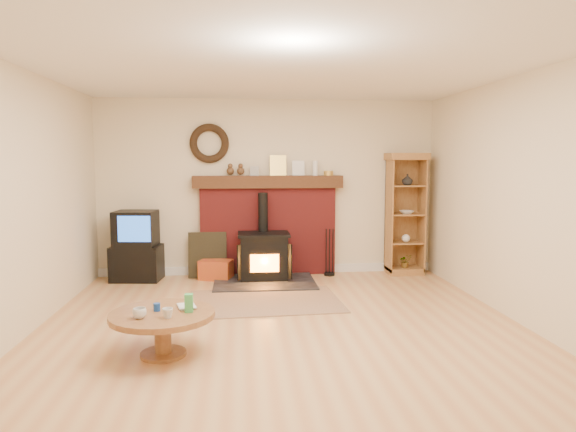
{
  "coord_description": "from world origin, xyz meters",
  "views": [
    {
      "loc": [
        -0.42,
        -4.9,
        1.72
      ],
      "look_at": [
        0.14,
        1.0,
        1.06
      ],
      "focal_mm": 32.0,
      "sensor_mm": 36.0,
      "label": 1
    }
  ],
  "objects": [
    {
      "name": "ground",
      "position": [
        0.0,
        0.0,
        0.0
      ],
      "size": [
        5.5,
        5.5,
        0.0
      ],
      "primitive_type": "plane",
      "color": "tan",
      "rests_on": "ground"
    },
    {
      "name": "room_shell",
      "position": [
        -0.02,
        0.09,
        1.72
      ],
      "size": [
        5.02,
        5.52,
        2.61
      ],
      "color": "beige",
      "rests_on": "ground"
    },
    {
      "name": "chimney_breast",
      "position": [
        0.0,
        2.67,
        0.8
      ],
      "size": [
        2.2,
        0.22,
        1.78
      ],
      "color": "maroon",
      "rests_on": "ground"
    },
    {
      "name": "wood_stove",
      "position": [
        -0.08,
        2.27,
        0.33
      ],
      "size": [
        1.4,
        1.0,
        1.24
      ],
      "color": "black",
      "rests_on": "ground"
    },
    {
      "name": "area_rug",
      "position": [
        -0.12,
        1.17,
        0.01
      ],
      "size": [
        1.87,
        1.34,
        0.01
      ],
      "primitive_type": "cube",
      "rotation": [
        0.0,
        0.0,
        0.06
      ],
      "color": "brown",
      "rests_on": "ground"
    },
    {
      "name": "tv_unit",
      "position": [
        -1.89,
        2.47,
        0.48
      ],
      "size": [
        0.72,
        0.54,
        0.99
      ],
      "color": "black",
      "rests_on": "ground"
    },
    {
      "name": "curio_cabinet",
      "position": [
        2.05,
        2.55,
        0.91
      ],
      "size": [
        0.58,
        0.42,
        1.81
      ],
      "color": "brown",
      "rests_on": "ground"
    },
    {
      "name": "firelog_box",
      "position": [
        -0.77,
        2.4,
        0.14
      ],
      "size": [
        0.52,
        0.41,
        0.28
      ],
      "primitive_type": "cube",
      "rotation": [
        0.0,
        0.0,
        -0.32
      ],
      "color": "#C07716",
      "rests_on": "ground"
    },
    {
      "name": "leaning_painting",
      "position": [
        -0.89,
        2.55,
        0.33
      ],
      "size": [
        0.55,
        0.15,
        0.66
      ],
      "primitive_type": "cube",
      "rotation": [
        -0.17,
        0.0,
        0.0
      ],
      "color": "black",
      "rests_on": "ground"
    },
    {
      "name": "fire_tools",
      "position": [
        0.9,
        2.5,
        0.13
      ],
      "size": [
        0.16,
        0.16,
        0.7
      ],
      "color": "black",
      "rests_on": "ground"
    },
    {
      "name": "coffee_table",
      "position": [
        -1.1,
        -0.46,
        0.32
      ],
      "size": [
        0.91,
        0.91,
        0.55
      ],
      "color": "brown",
      "rests_on": "ground"
    }
  ]
}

